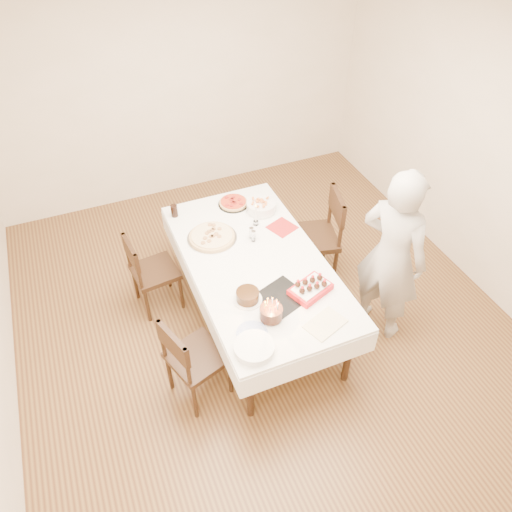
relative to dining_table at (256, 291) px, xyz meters
name	(u,v)px	position (x,y,z in m)	size (l,w,h in m)	color
floor	(263,321)	(0.05, -0.07, -0.38)	(5.00, 5.00, 0.00)	#4F2E1B
wall_back	(177,86)	(0.05, 2.43, 0.98)	(4.50, 0.04, 2.70)	beige
wall_right	(491,152)	(2.30, -0.07, 0.98)	(0.04, 5.00, 2.70)	beige
ceiling	(268,31)	(0.05, -0.07, 2.33)	(5.00, 5.00, 0.00)	white
dining_table	(256,291)	(0.00, 0.00, 0.00)	(1.14, 2.14, 0.75)	white
chair_right_savory	(312,238)	(0.75, 0.34, 0.13)	(0.52, 0.52, 1.01)	#321C10
chair_left_savory	(155,271)	(-0.81, 0.55, 0.06)	(0.44, 0.44, 0.86)	#321C10
chair_left_dessert	(198,357)	(-0.74, -0.56, 0.08)	(0.46, 0.46, 0.90)	#321C10
person	(391,257)	(1.04, -0.50, 0.49)	(0.63, 0.41, 1.72)	#ADA8A3
pizza_white	(212,237)	(-0.26, 0.44, 0.40)	(0.46, 0.46, 0.04)	beige
pizza_pepperoni	(233,203)	(0.11, 0.85, 0.40)	(0.30, 0.30, 0.04)	red
red_placemat	(282,228)	(0.41, 0.33, 0.38)	(0.23, 0.23, 0.01)	#B21E1E
pasta_bowl	(261,206)	(0.33, 0.65, 0.43)	(0.29, 0.29, 0.09)	white
taper_candle	(256,215)	(0.19, 0.47, 0.50)	(0.05, 0.05, 0.24)	white
shaker_pair	(253,236)	(0.08, 0.26, 0.43)	(0.10, 0.10, 0.11)	white
cola_glass	(174,211)	(-0.48, 0.90, 0.44)	(0.07, 0.07, 0.12)	black
layer_cake	(248,296)	(-0.24, -0.40, 0.42)	(0.24, 0.24, 0.10)	#331D0C
cake_board	(283,297)	(0.03, -0.48, 0.38)	(0.34, 0.34, 0.01)	black
birthday_cake	(271,310)	(-0.14, -0.65, 0.47)	(0.18, 0.18, 0.17)	#3A180F
strawberry_box	(311,288)	(0.27, -0.51, 0.42)	(0.33, 0.22, 0.08)	red
box_lid	(325,324)	(0.22, -0.87, 0.38)	(0.31, 0.21, 0.03)	beige
plate_stack	(254,348)	(-0.38, -0.88, 0.41)	(0.30, 0.30, 0.06)	white
china_plate	(252,333)	(-0.34, -0.73, 0.38)	(0.24, 0.24, 0.01)	white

